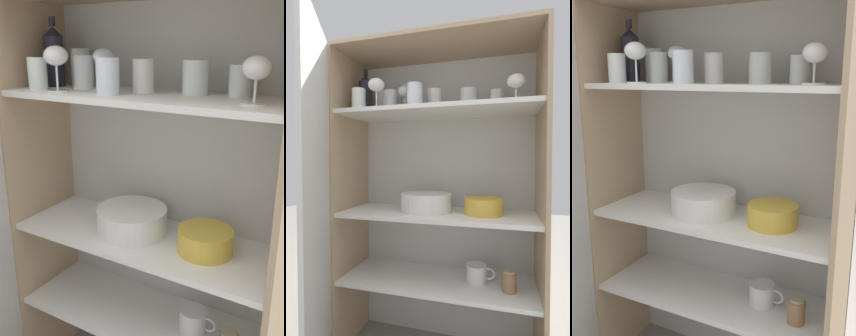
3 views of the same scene
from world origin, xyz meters
The scene contains 23 objects.
cupboard_back_panel centered at (0.00, 0.34, 0.75)m, with size 0.96×0.02×1.50m, color silver.
cupboard_side_left centered at (-0.47, 0.17, 0.75)m, with size 0.02×0.37×1.50m, color tan.
cupboard_side_right centered at (0.47, 0.17, 0.75)m, with size 0.02×0.37×1.50m, color tan.
cupboard_top_panel centered at (0.00, 0.17, 1.51)m, with size 0.96×0.37×0.02m, color tan.
shelf_board_lower centered at (0.00, 0.17, 0.38)m, with size 0.93×0.33×0.02m, color white.
shelf_board_middle centered at (0.00, 0.17, 0.70)m, with size 0.93×0.33×0.02m, color white.
shelf_board_upper centered at (0.00, 0.17, 1.20)m, with size 0.93×0.33×0.02m, color white.
cupboard_door centered at (-0.37, -0.23, 0.75)m, with size 0.24×0.43×1.50m.
tumbler_glass_0 centered at (0.28, 0.24, 1.26)m, with size 0.07×0.07×0.09m.
tumbler_glass_1 centered at (-0.02, 0.19, 1.26)m, with size 0.07×0.07×0.11m.
tumbler_glass_2 centered at (0.14, 0.23, 1.26)m, with size 0.08×0.08×0.10m.
tumbler_glass_3 centered at (-0.33, 0.26, 1.28)m, with size 0.07×0.07×0.13m.
tumbler_glass_4 centered at (-0.09, 0.09, 1.27)m, with size 0.07×0.07×0.11m.
tumbler_glass_5 centered at (-0.38, 0.09, 1.26)m, with size 0.07×0.07×0.11m.
tumbler_glass_6 centered at (-0.25, 0.18, 1.27)m, with size 0.07×0.07×0.11m.
wine_glass_0 centered at (-0.27, 0.07, 1.32)m, with size 0.08×0.08×0.14m.
wine_glass_1 centered at (-0.17, 0.19, 1.31)m, with size 0.07×0.07×0.14m.
wine_glass_2 centered at (0.36, 0.11, 1.30)m, with size 0.08×0.08×0.12m.
wine_bottle centered at (-0.40, 0.20, 1.32)m, with size 0.07×0.07×0.24m.
plate_stack_white centered at (-0.06, 0.18, 0.76)m, with size 0.25×0.25×0.09m.
mixing_bowl_large centered at (0.22, 0.18, 0.76)m, with size 0.18×0.18×0.08m.
coffee_mug_primary centered at (0.19, 0.18, 0.43)m, with size 0.13×0.10×0.08m.
storage_jar centered at (0.34, 0.13, 0.43)m, with size 0.06×0.06×0.09m.
Camera 2 is at (0.31, -1.07, 0.97)m, focal length 28.00 mm.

